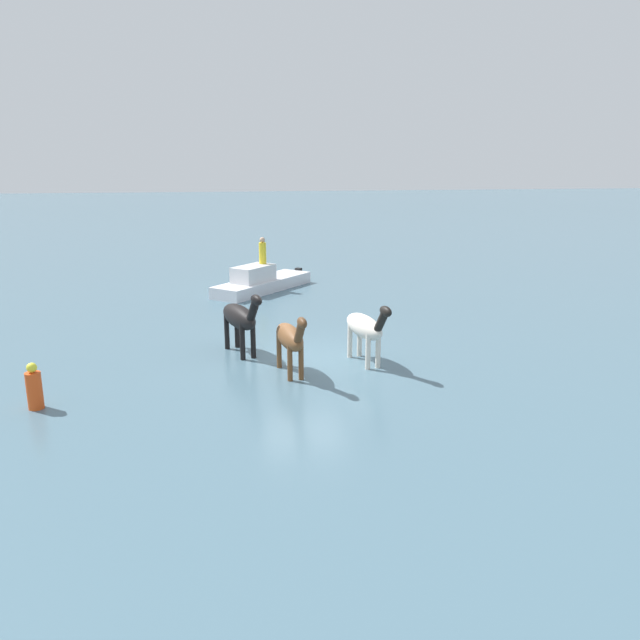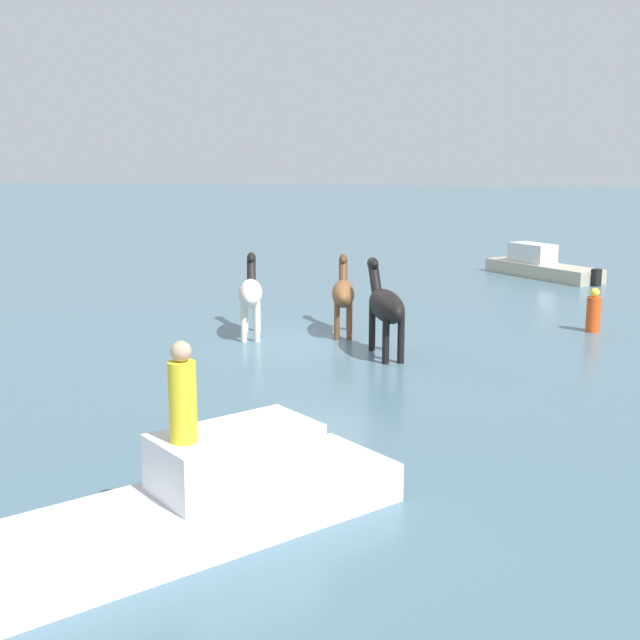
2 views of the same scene
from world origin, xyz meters
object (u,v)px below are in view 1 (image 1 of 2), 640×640
horse_dark_mare (365,327)px  horse_pinto_flank (240,318)px  buoy_channel_marker (34,388)px  horse_lead (290,338)px  person_boatman_standing (263,252)px  boat_launch_far (261,284)px

horse_dark_mare → horse_pinto_flank: horse_pinto_flank is taller
horse_dark_mare → buoy_channel_marker: size_ratio=2.22×
horse_pinto_flank → horse_lead: bearing=11.2°
horse_lead → horse_dark_mare: size_ratio=0.97×
horse_dark_mare → person_boatman_standing: person_boatman_standing is taller
horse_lead → person_boatman_standing: (11.48, -0.23, 0.72)m
horse_dark_mare → buoy_channel_marker: horse_dark_mare is taller
horse_pinto_flank → buoy_channel_marker: 6.10m
horse_dark_mare → buoy_channel_marker: 8.74m
boat_launch_far → person_boatman_standing: 1.45m
horse_dark_mare → horse_lead: bearing=-88.3°
horse_pinto_flank → boat_launch_far: bearing=151.9°
horse_lead → person_boatman_standing: person_boatman_standing is taller
buoy_channel_marker → horse_lead: bearing=-78.0°
horse_dark_mare → horse_pinto_flank: bearing=-126.1°
horse_dark_mare → boat_launch_far: bearing=178.3°
horse_lead → horse_pinto_flank: bearing=-157.4°
boat_launch_far → horse_lead: bearing=42.1°
person_boatman_standing → buoy_channel_marker: 14.42m
horse_lead → boat_launch_far: size_ratio=0.49×
person_boatman_standing → buoy_channel_marker: person_boatman_standing is taller
horse_lead → boat_launch_far: horse_lead is taller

